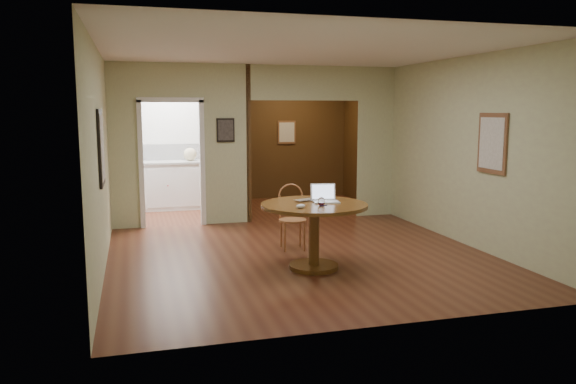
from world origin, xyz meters
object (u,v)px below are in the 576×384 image
object	(u,v)px
dining_table	(314,221)
closed_laptop	(307,201)
open_laptop	(325,197)
chair	(292,213)

from	to	relation	value
dining_table	closed_laptop	size ratio (longest dim) A/B	4.36
dining_table	open_laptop	xyz separation A→B (m)	(0.17, 0.09, 0.27)
chair	closed_laptop	distance (m)	0.95
dining_table	closed_laptop	bearing A→B (deg)	101.43
dining_table	chair	size ratio (longest dim) A/B	1.43
closed_laptop	open_laptop	bearing A→B (deg)	-45.56
open_laptop	closed_laptop	world-z (taller)	open_laptop
chair	open_laptop	xyz separation A→B (m)	(0.15, -0.96, 0.37)
open_laptop	dining_table	bearing A→B (deg)	-141.23
dining_table	closed_laptop	xyz separation A→B (m)	(-0.03, 0.17, 0.22)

